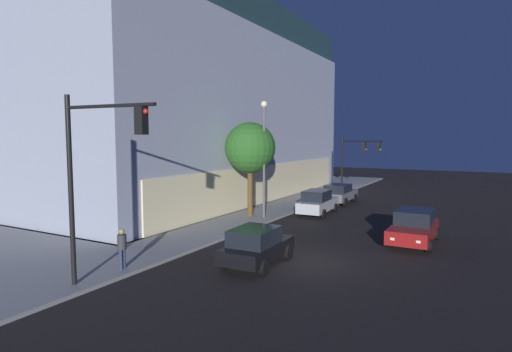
# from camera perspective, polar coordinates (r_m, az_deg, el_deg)

# --- Properties ---
(ground_plane) EXTENTS (120.00, 120.00, 0.00)m
(ground_plane) POSITION_cam_1_polar(r_m,az_deg,el_deg) (18.82, 6.59, -11.62)
(ground_plane) COLOR black
(modern_building) EXTENTS (33.19, 30.76, 16.84)m
(modern_building) POSITION_cam_1_polar(r_m,az_deg,el_deg) (43.89, -16.22, 8.77)
(modern_building) COLOR #4C4C51
(modern_building) RESTS_ON ground
(traffic_light_near_corner) EXTENTS (0.52, 3.86, 6.79)m
(traffic_light_near_corner) POSITION_cam_1_polar(r_m,az_deg,el_deg) (15.36, -21.24, 1.82)
(traffic_light_near_corner) COLOR black
(traffic_light_near_corner) RESTS_ON sidewalk_corner
(traffic_light_far_corner) EXTENTS (0.56, 4.08, 5.51)m
(traffic_light_far_corner) POSITION_cam_1_polar(r_m,az_deg,el_deg) (41.88, 13.66, 3.03)
(traffic_light_far_corner) COLOR black
(traffic_light_far_corner) RESTS_ON sidewalk_corner
(street_lamp_sidewalk) EXTENTS (0.44, 0.44, 7.70)m
(street_lamp_sidewalk) POSITION_cam_1_polar(r_m,az_deg,el_deg) (27.58, 1.10, 4.29)
(street_lamp_sidewalk) COLOR #575757
(street_lamp_sidewalk) RESTS_ON sidewalk_corner
(sidewalk_tree) EXTENTS (3.45, 3.45, 6.37)m
(sidewalk_tree) POSITION_cam_1_polar(r_m,az_deg,el_deg) (28.42, -0.81, 3.82)
(sidewalk_tree) COLOR brown
(sidewalk_tree) RESTS_ON sidewalk_corner
(pedestrian_waiting) EXTENTS (0.36, 0.36, 1.65)m
(pedestrian_waiting) POSITION_cam_1_polar(r_m,az_deg,el_deg) (17.96, -17.77, -8.95)
(pedestrian_waiting) COLOR #2D3851
(pedestrian_waiting) RESTS_ON sidewalk_corner
(car_black) EXTENTS (4.07, 2.19, 1.64)m
(car_black) POSITION_cam_1_polar(r_m,az_deg,el_deg) (18.17, 0.07, -9.44)
(car_black) COLOR black
(car_black) RESTS_ON ground
(car_red) EXTENTS (4.70, 2.21, 1.70)m
(car_red) POSITION_cam_1_polar(r_m,az_deg,el_deg) (23.36, 20.68, -6.46)
(car_red) COLOR maroon
(car_red) RESTS_ON ground
(car_silver) EXTENTS (4.71, 2.09, 1.76)m
(car_silver) POSITION_cam_1_polar(r_m,az_deg,el_deg) (30.29, 8.39, -3.55)
(car_silver) COLOR #B7BABF
(car_silver) RESTS_ON ground
(car_grey) EXTENTS (4.55, 2.14, 1.62)m
(car_grey) POSITION_cam_1_polar(r_m,az_deg,el_deg) (35.63, 11.21, -2.34)
(car_grey) COLOR slate
(car_grey) RESTS_ON ground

